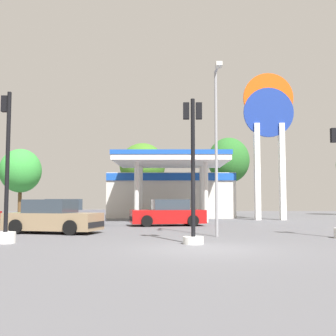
{
  "coord_description": "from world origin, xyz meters",
  "views": [
    {
      "loc": [
        -1.01,
        -12.71,
        1.46
      ],
      "look_at": [
        -1.22,
        16.96,
        3.76
      ],
      "focal_mm": 44.72,
      "sensor_mm": 36.0,
      "label": 1
    }
  ],
  "objects": [
    {
      "name": "ground_plane",
      "position": [
        0.0,
        0.0,
        0.0
      ],
      "size": [
        90.0,
        90.0,
        0.0
      ],
      "primitive_type": "plane",
      "color": "#56565B",
      "rests_on": "ground"
    },
    {
      "name": "gas_station",
      "position": [
        -0.99,
        22.78,
        2.23
      ],
      "size": [
        10.52,
        12.66,
        4.71
      ],
      "color": "beige",
      "rests_on": "ground"
    },
    {
      "name": "station_pole_sign",
      "position": [
        6.44,
        18.78,
        7.03
      ],
      "size": [
        3.8,
        0.56,
        11.2
      ],
      "color": "white",
      "rests_on": "ground"
    },
    {
      "name": "car_0",
      "position": [
        -6.98,
        11.27,
        0.7
      ],
      "size": [
        4.56,
        2.58,
        1.54
      ],
      "color": "black",
      "rests_on": "ground"
    },
    {
      "name": "car_1",
      "position": [
        -6.3,
        6.04,
        0.68
      ],
      "size": [
        4.48,
        2.7,
        1.5
      ],
      "color": "black",
      "rests_on": "ground"
    },
    {
      "name": "car_2",
      "position": [
        -1.18,
        11.59,
        0.69
      ],
      "size": [
        4.49,
        2.52,
        1.52
      ],
      "color": "black",
      "rests_on": "ground"
    },
    {
      "name": "traffic_signal_1",
      "position": [
        -0.26,
        1.46,
        2.01
      ],
      "size": [
        0.69,
        0.7,
        4.93
      ],
      "color": "silver",
      "rests_on": "ground"
    },
    {
      "name": "traffic_signal_2",
      "position": [
        -6.69,
        1.66,
        1.5
      ],
      "size": [
        0.69,
        0.7,
        5.25
      ],
      "color": "silver",
      "rests_on": "ground"
    },
    {
      "name": "tree_0",
      "position": [
        -16.41,
        29.84,
        4.48
      ],
      "size": [
        4.2,
        4.2,
        6.73
      ],
      "color": "brown",
      "rests_on": "ground"
    },
    {
      "name": "tree_1",
      "position": [
        -3.92,
        29.8,
        5.03
      ],
      "size": [
        4.66,
        4.66,
        7.3
      ],
      "color": "brown",
      "rests_on": "ground"
    },
    {
      "name": "tree_2",
      "position": [
        4.89,
        29.77,
        5.53
      ],
      "size": [
        4.24,
        4.24,
        7.86
      ],
      "color": "brown",
      "rests_on": "ground"
    },
    {
      "name": "corner_streetlamp",
      "position": [
        0.85,
        4.13,
        4.13
      ],
      "size": [
        0.24,
        1.48,
        6.85
      ],
      "color": "gray",
      "rests_on": "ground"
    }
  ]
}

